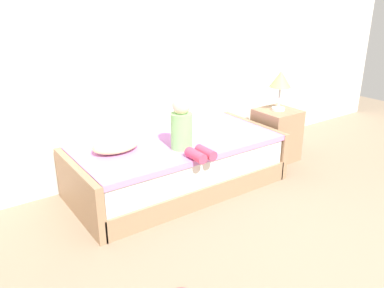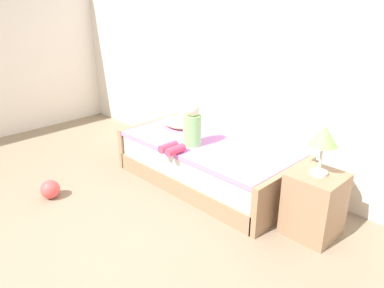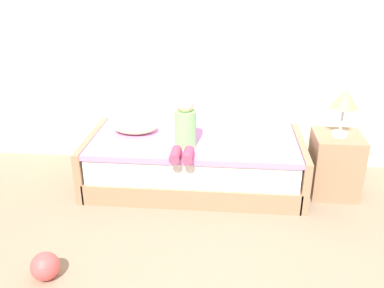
{
  "view_description": "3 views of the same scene",
  "coord_description": "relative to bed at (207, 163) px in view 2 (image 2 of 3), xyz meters",
  "views": [
    {
      "loc": [
        -2.29,
        -1.03,
        1.87
      ],
      "look_at": [
        -0.33,
        1.75,
        0.55
      ],
      "focal_mm": 36.89,
      "sensor_mm": 36.0,
      "label": 1
    },
    {
      "loc": [
        2.28,
        -0.83,
        2.05
      ],
      "look_at": [
        -0.33,
        1.75,
        0.55
      ],
      "focal_mm": 34.51,
      "sensor_mm": 36.0,
      "label": 2
    },
    {
      "loc": [
        -0.02,
        -1.72,
        2.08
      ],
      "look_at": [
        -0.33,
        1.75,
        0.55
      ],
      "focal_mm": 39.08,
      "sensor_mm": 36.0,
      "label": 3
    }
  ],
  "objects": [
    {
      "name": "pillow",
      "position": [
        -0.6,
        0.1,
        0.32
      ],
      "size": [
        0.44,
        0.3,
        0.13
      ],
      "primitive_type": "ellipsoid",
      "color": "#F2E58C",
      "rests_on": "bed"
    },
    {
      "name": "table_lamp",
      "position": [
        1.35,
        -0.04,
        0.69
      ],
      "size": [
        0.24,
        0.24,
        0.45
      ],
      "color": "silver",
      "rests_on": "nightstand"
    },
    {
      "name": "toy_ball",
      "position": [
        -0.93,
        -1.47,
        -0.14
      ],
      "size": [
        0.2,
        0.2,
        0.2
      ],
      "primitive_type": "sphere",
      "color": "#E54C4C",
      "rests_on": "ground"
    },
    {
      "name": "ground_plane",
      "position": [
        0.33,
        -2.0,
        -0.25
      ],
      "size": [
        9.2,
        9.2,
        0.0
      ],
      "primitive_type": "plane",
      "color": "gray"
    },
    {
      "name": "wall_rear",
      "position": [
        0.33,
        0.6,
        1.2
      ],
      "size": [
        7.2,
        0.1,
        2.9
      ],
      "primitive_type": "cube",
      "color": "silver",
      "rests_on": "ground"
    },
    {
      "name": "child_figure",
      "position": [
        -0.07,
        -0.23,
        0.46
      ],
      "size": [
        0.2,
        0.51,
        0.5
      ],
      "color": "#7FC672",
      "rests_on": "bed"
    },
    {
      "name": "nightstand",
      "position": [
        1.35,
        -0.04,
        0.05
      ],
      "size": [
        0.44,
        0.44,
        0.6
      ],
      "primitive_type": "cube",
      "color": "#997556",
      "rests_on": "ground"
    },
    {
      "name": "bed",
      "position": [
        0.0,
        0.0,
        0.0
      ],
      "size": [
        2.11,
        1.0,
        0.5
      ],
      "color": "#997556",
      "rests_on": "ground"
    }
  ]
}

